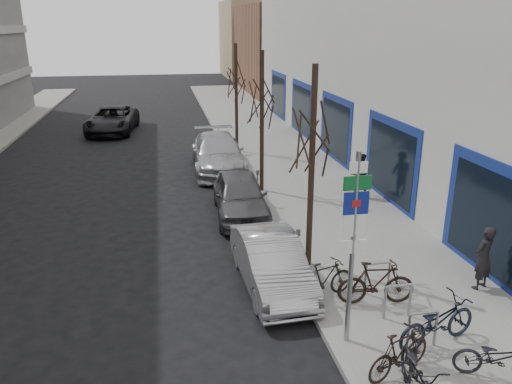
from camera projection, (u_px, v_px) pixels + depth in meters
name	position (u px, v px, depth m)	size (l,w,h in m)	color
ground	(232.00, 360.00, 10.03)	(120.00, 120.00, 0.00)	black
sidewalk_east	(308.00, 189.00, 20.10)	(5.00, 70.00, 0.15)	slate
commercial_building	(507.00, 51.00, 26.30)	(20.00, 32.00, 10.00)	#B7B7B2
brick_building_far	(306.00, 49.00, 48.25)	(12.00, 14.00, 8.00)	brown
tan_building_far	(277.00, 39.00, 62.13)	(13.00, 12.00, 9.00)	#937A5B
highway_sign_pole	(353.00, 239.00, 9.65)	(0.55, 0.10, 4.20)	gray
bike_rack	(398.00, 297.00, 11.05)	(0.66, 2.26, 0.83)	gray
tree_near	(313.00, 121.00, 12.42)	(1.80, 1.80, 5.50)	black
tree_mid	(262.00, 89.00, 18.47)	(1.80, 1.80, 5.50)	black
tree_far	(236.00, 73.00, 24.52)	(1.80, 1.80, 5.50)	black
meter_front	(298.00, 247.00, 12.91)	(0.10, 0.08, 1.27)	gray
meter_mid	(258.00, 184.00, 18.02)	(0.10, 0.08, 1.27)	gray
meter_back	(235.00, 148.00, 23.14)	(0.10, 0.08, 1.27)	gray
bike_near_left	(418.00, 373.00, 8.55)	(0.57, 1.88, 1.15)	black
bike_near_right	(399.00, 352.00, 9.24)	(0.47, 1.58, 0.96)	black
bike_mid_curb	(438.00, 318.00, 10.10)	(0.59, 1.96, 1.20)	black
bike_mid_inner	(325.00, 279.00, 11.84)	(0.49, 1.64, 1.00)	black
bike_far_curb	(499.00, 354.00, 9.18)	(0.48, 1.60, 0.97)	black
bike_far_inner	(376.00, 282.00, 11.59)	(0.54, 1.82, 1.11)	black
parked_car_front	(271.00, 263.00, 12.61)	(1.42, 4.07, 1.34)	#A9A9AE
parked_car_mid	(240.00, 196.00, 17.31)	(1.74, 4.33, 1.48)	#4E4D53
parked_car_back	(218.00, 153.00, 22.70)	(2.25, 5.54, 1.61)	#A8A8AD
lane_car	(112.00, 120.00, 30.66)	(2.60, 5.65, 1.57)	black
pedestrian_near	(483.00, 258.00, 12.20)	(0.60, 0.39, 1.64)	black
pedestrian_far	(360.00, 174.00, 18.84)	(0.62, 0.42, 1.68)	black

